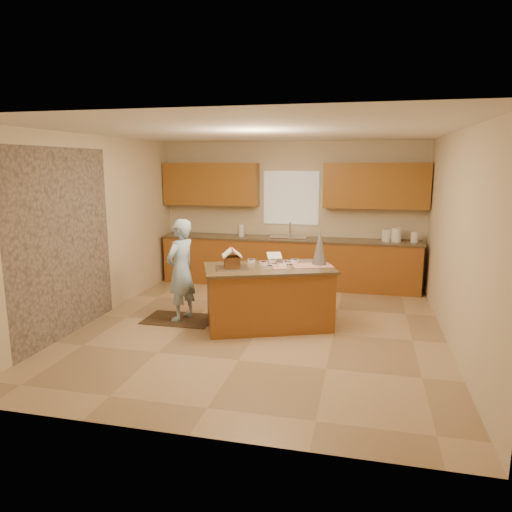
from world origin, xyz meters
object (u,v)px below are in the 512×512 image
island_base (269,298)px  gingerbread_house (232,260)px  tinsel_tree (320,247)px  boy (181,270)px

island_base → gingerbread_house: (-0.47, -0.23, 0.58)m
island_base → tinsel_tree: (0.67, 0.31, 0.71)m
island_base → gingerbread_house: size_ratio=5.00×
island_base → gingerbread_house: gingerbread_house is taller
gingerbread_house → island_base: bearing=26.5°
tinsel_tree → island_base: bearing=-155.0°
tinsel_tree → boy: 2.04m
boy → tinsel_tree: bearing=117.4°
tinsel_tree → gingerbread_house: 1.27m
boy → gingerbread_house: (0.84, -0.21, 0.23)m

